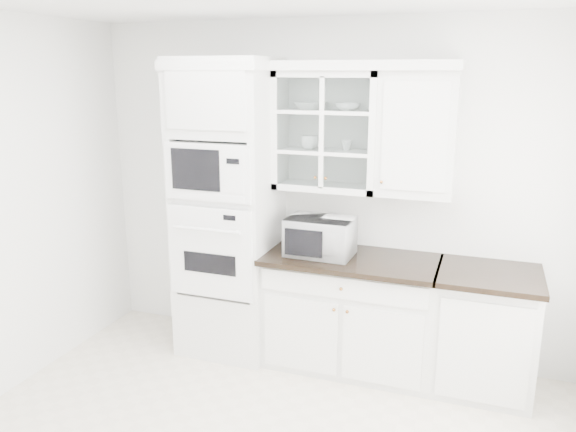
% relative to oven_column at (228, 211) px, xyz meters
% --- Properties ---
extents(room_shell, '(4.00, 3.50, 2.70)m').
position_rel_oven_column_xyz_m(room_shell, '(0.75, -0.99, 0.58)').
color(room_shell, white).
rests_on(room_shell, ground).
extents(oven_column, '(0.76, 0.68, 2.40)m').
position_rel_oven_column_xyz_m(oven_column, '(0.00, 0.00, 0.00)').
color(oven_column, silver).
rests_on(oven_column, ground).
extents(base_cabinet_run, '(1.32, 0.67, 0.92)m').
position_rel_oven_column_xyz_m(base_cabinet_run, '(1.03, 0.03, -0.74)').
color(base_cabinet_run, silver).
rests_on(base_cabinet_run, ground).
extents(extra_base_cabinet, '(0.72, 0.67, 0.92)m').
position_rel_oven_column_xyz_m(extra_base_cabinet, '(2.03, 0.03, -0.74)').
color(extra_base_cabinet, silver).
rests_on(extra_base_cabinet, ground).
extents(upper_cabinet_glass, '(0.80, 0.33, 0.90)m').
position_rel_oven_column_xyz_m(upper_cabinet_glass, '(0.78, 0.17, 0.65)').
color(upper_cabinet_glass, silver).
rests_on(upper_cabinet_glass, room_shell).
extents(upper_cabinet_solid, '(0.55, 0.33, 0.90)m').
position_rel_oven_column_xyz_m(upper_cabinet_solid, '(1.46, 0.17, 0.65)').
color(upper_cabinet_solid, silver).
rests_on(upper_cabinet_solid, room_shell).
extents(crown_molding, '(2.14, 0.38, 0.07)m').
position_rel_oven_column_xyz_m(crown_molding, '(0.68, 0.14, 1.14)').
color(crown_molding, white).
rests_on(crown_molding, room_shell).
extents(countertop_microwave, '(0.51, 0.43, 0.29)m').
position_rel_oven_column_xyz_m(countertop_microwave, '(0.79, -0.00, -0.13)').
color(countertop_microwave, white).
rests_on(countertop_microwave, base_cabinet_run).
extents(bowl_a, '(0.29, 0.29, 0.06)m').
position_rel_oven_column_xyz_m(bowl_a, '(0.64, 0.18, 0.84)').
color(bowl_a, white).
rests_on(bowl_a, upper_cabinet_glass).
extents(bowl_b, '(0.22, 0.22, 0.06)m').
position_rel_oven_column_xyz_m(bowl_b, '(0.93, 0.16, 0.84)').
color(bowl_b, white).
rests_on(bowl_b, upper_cabinet_glass).
extents(cup_a, '(0.16, 0.16, 0.10)m').
position_rel_oven_column_xyz_m(cup_a, '(0.64, 0.15, 0.56)').
color(cup_a, white).
rests_on(cup_a, upper_cabinet_glass).
extents(cup_b, '(0.11, 0.11, 0.08)m').
position_rel_oven_column_xyz_m(cup_b, '(0.93, 0.18, 0.55)').
color(cup_b, white).
rests_on(cup_b, upper_cabinet_glass).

